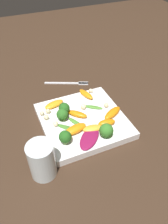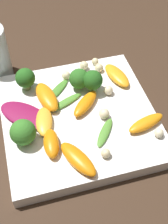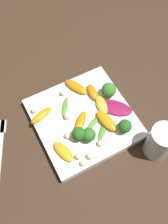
% 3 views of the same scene
% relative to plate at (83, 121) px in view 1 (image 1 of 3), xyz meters
% --- Properties ---
extents(ground_plane, '(2.40, 2.40, 0.00)m').
position_rel_plate_xyz_m(ground_plane, '(0.00, 0.00, -0.01)').
color(ground_plane, '#382619').
extents(plate, '(0.27, 0.27, 0.03)m').
position_rel_plate_xyz_m(plate, '(0.00, 0.00, 0.00)').
color(plate, white).
rests_on(plate, ground_plane).
extents(drinking_glass, '(0.07, 0.07, 0.11)m').
position_rel_plate_xyz_m(drinking_glass, '(-0.17, -0.13, 0.04)').
color(drinking_glass, silver).
rests_on(drinking_glass, ground_plane).
extents(fork, '(0.18, 0.09, 0.01)m').
position_rel_plate_xyz_m(fork, '(0.05, 0.24, -0.01)').
color(fork, silver).
rests_on(fork, ground_plane).
extents(radicchio_leaf_0, '(0.11, 0.11, 0.01)m').
position_rel_plate_xyz_m(radicchio_leaf_0, '(-0.02, -0.09, 0.02)').
color(radicchio_leaf_0, maroon).
rests_on(radicchio_leaf_0, plate).
extents(orange_segment_0, '(0.04, 0.08, 0.02)m').
position_rel_plate_xyz_m(orange_segment_0, '(0.06, 0.11, 0.02)').
color(orange_segment_0, orange).
rests_on(orange_segment_0, plate).
extents(orange_segment_1, '(0.07, 0.07, 0.02)m').
position_rel_plate_xyz_m(orange_segment_1, '(-0.01, 0.02, 0.02)').
color(orange_segment_1, orange).
rests_on(orange_segment_1, plate).
extents(orange_segment_2, '(0.08, 0.05, 0.02)m').
position_rel_plate_xyz_m(orange_segment_2, '(-0.07, 0.10, 0.02)').
color(orange_segment_2, orange).
rests_on(orange_segment_2, plate).
extents(orange_segment_3, '(0.07, 0.04, 0.01)m').
position_rel_plate_xyz_m(orange_segment_3, '(0.01, -0.06, 0.02)').
color(orange_segment_3, '#FCAD33').
rests_on(orange_segment_3, plate).
extents(orange_segment_4, '(0.08, 0.06, 0.02)m').
position_rel_plate_xyz_m(orange_segment_4, '(0.10, -0.03, 0.02)').
color(orange_segment_4, orange).
rests_on(orange_segment_4, plate).
extents(orange_segment_5, '(0.08, 0.05, 0.02)m').
position_rel_plate_xyz_m(orange_segment_5, '(-0.05, -0.05, 0.02)').
color(orange_segment_5, orange).
rests_on(orange_segment_5, plate).
extents(orange_segment_6, '(0.06, 0.03, 0.02)m').
position_rel_plate_xyz_m(orange_segment_6, '(0.06, -0.06, 0.02)').
color(orange_segment_6, orange).
rests_on(orange_segment_6, plate).
extents(broccoli_floret_0, '(0.04, 0.04, 0.05)m').
position_rel_plate_xyz_m(broccoli_floret_0, '(-0.05, 0.04, 0.04)').
color(broccoli_floret_0, '#7A9E51').
rests_on(broccoli_floret_0, plate).
extents(broccoli_floret_1, '(0.04, 0.04, 0.05)m').
position_rel_plate_xyz_m(broccoli_floret_1, '(0.03, -0.10, 0.04)').
color(broccoli_floret_1, '#7A9E51').
rests_on(broccoli_floret_1, plate).
extents(broccoli_floret_2, '(0.04, 0.04, 0.05)m').
position_rel_plate_xyz_m(broccoli_floret_2, '(-0.09, -0.08, 0.04)').
color(broccoli_floret_2, '#7A9E51').
rests_on(broccoli_floret_2, plate).
extents(broccoli_floret_3, '(0.04, 0.04, 0.04)m').
position_rel_plate_xyz_m(broccoli_floret_3, '(-0.06, 0.02, 0.04)').
color(broccoli_floret_3, '#84AD5B').
rests_on(broccoli_floret_3, plate).
extents(arugula_sprig_0, '(0.04, 0.07, 0.01)m').
position_rel_plate_xyz_m(arugula_sprig_0, '(-0.03, -0.02, 0.02)').
color(arugula_sprig_0, '#518E33').
rests_on(arugula_sprig_0, plate).
extents(arugula_sprig_1, '(0.06, 0.05, 0.01)m').
position_rel_plate_xyz_m(arugula_sprig_1, '(0.05, 0.03, 0.02)').
color(arugula_sprig_1, '#518E33').
rests_on(arugula_sprig_1, plate).
extents(arugula_sprig_2, '(0.06, 0.06, 0.01)m').
position_rel_plate_xyz_m(arugula_sprig_2, '(-0.06, -0.03, 0.02)').
color(arugula_sprig_2, '#47842D').
rests_on(arugula_sprig_2, plate).
extents(macadamia_nut_0, '(0.02, 0.02, 0.02)m').
position_rel_plate_xyz_m(macadamia_nut_0, '(-0.10, -0.00, 0.02)').
color(macadamia_nut_0, beige).
rests_on(macadamia_nut_0, plate).
extents(macadamia_nut_1, '(0.01, 0.01, 0.01)m').
position_rel_plate_xyz_m(macadamia_nut_1, '(-0.12, 0.07, 0.02)').
color(macadamia_nut_1, beige).
rests_on(macadamia_nut_1, plate).
extents(macadamia_nut_2, '(0.02, 0.02, 0.02)m').
position_rel_plate_xyz_m(macadamia_nut_2, '(0.02, 0.04, 0.02)').
color(macadamia_nut_2, beige).
rests_on(macadamia_nut_2, plate).
extents(macadamia_nut_3, '(0.02, 0.02, 0.02)m').
position_rel_plate_xyz_m(macadamia_nut_3, '(0.08, 0.12, 0.02)').
color(macadamia_nut_3, beige).
rests_on(macadamia_nut_3, plate).
extents(macadamia_nut_4, '(0.02, 0.02, 0.02)m').
position_rel_plate_xyz_m(macadamia_nut_4, '(-0.11, 0.04, 0.02)').
color(macadamia_nut_4, beige).
rests_on(macadamia_nut_4, plate).
extents(macadamia_nut_5, '(0.02, 0.02, 0.02)m').
position_rel_plate_xyz_m(macadamia_nut_5, '(-0.03, 0.07, 0.02)').
color(macadamia_nut_5, beige).
rests_on(macadamia_nut_5, plate).
extents(macadamia_nut_6, '(0.02, 0.02, 0.02)m').
position_rel_plate_xyz_m(macadamia_nut_6, '(-0.10, 0.07, 0.02)').
color(macadamia_nut_6, beige).
rests_on(macadamia_nut_6, plate).
extents(macadamia_nut_7, '(0.02, 0.02, 0.02)m').
position_rel_plate_xyz_m(macadamia_nut_7, '(0.10, 0.02, 0.02)').
color(macadamia_nut_7, beige).
rests_on(macadamia_nut_7, plate).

